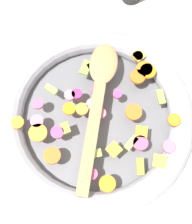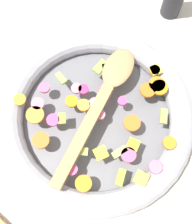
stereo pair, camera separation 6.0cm
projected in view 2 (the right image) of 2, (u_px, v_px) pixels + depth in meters
name	position (u px, v px, depth m)	size (l,w,h in m)	color
ground_plane	(96.00, 120.00, 0.65)	(4.00, 4.00, 0.00)	beige
skillet	(96.00, 117.00, 0.62)	(0.39, 0.39, 0.05)	slate
chopped_vegetables	(103.00, 116.00, 0.59)	(0.29, 0.31, 0.01)	orange
wooden_spoon	(102.00, 99.00, 0.59)	(0.31, 0.11, 0.01)	#A87F51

